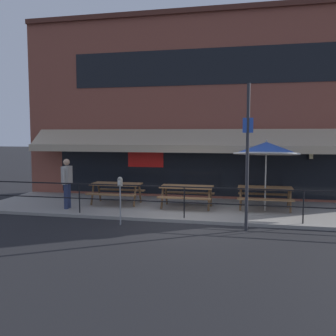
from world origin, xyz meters
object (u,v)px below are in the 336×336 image
(picnic_table_centre, at_px, (187,191))
(street_sign_pole, at_px, (247,156))
(picnic_table_right, at_px, (265,192))
(pedestrian_walking, at_px, (67,181))
(picnic_table_left, at_px, (116,188))
(patio_umbrella_right, at_px, (266,149))
(parking_meter_near, at_px, (120,186))

(picnic_table_centre, relative_size, street_sign_pole, 0.45)
(picnic_table_centre, distance_m, street_sign_pole, 3.36)
(picnic_table_centre, bearing_deg, picnic_table_right, 6.08)
(picnic_table_centre, relative_size, pedestrian_walking, 1.05)
(pedestrian_walking, xyz_separation_m, street_sign_pole, (6.05, -1.34, 1.01))
(picnic_table_left, height_order, street_sign_pole, street_sign_pole)
(patio_umbrella_right, bearing_deg, picnic_table_centre, -179.25)
(picnic_table_left, xyz_separation_m, picnic_table_centre, (2.63, -0.16, 0.00))
(picnic_table_left, xyz_separation_m, patio_umbrella_right, (5.26, -0.12, 1.47))
(patio_umbrella_right, xyz_separation_m, pedestrian_walking, (-6.64, -0.99, -1.12))
(picnic_table_right, bearing_deg, picnic_table_centre, -173.92)
(parking_meter_near, bearing_deg, street_sign_pole, 2.21)
(patio_umbrella_right, height_order, street_sign_pole, street_sign_pole)
(picnic_table_left, bearing_deg, street_sign_pole, -27.68)
(pedestrian_walking, xyz_separation_m, parking_meter_near, (2.45, -1.48, 0.09))
(picnic_table_right, xyz_separation_m, street_sign_pole, (-0.59, -2.58, 1.36))
(street_sign_pole, bearing_deg, parking_meter_near, -177.79)
(pedestrian_walking, bearing_deg, parking_meter_near, -31.14)
(pedestrian_walking, bearing_deg, picnic_table_left, 38.96)
(picnic_table_right, height_order, street_sign_pole, street_sign_pole)
(pedestrian_walking, height_order, parking_meter_near, pedestrian_walking)
(picnic_table_right, distance_m, pedestrian_walking, 6.76)
(picnic_table_left, bearing_deg, picnic_table_right, 1.35)
(picnic_table_left, height_order, picnic_table_centre, same)
(patio_umbrella_right, xyz_separation_m, street_sign_pole, (-0.59, -2.33, -0.12))
(pedestrian_walking, distance_m, street_sign_pole, 6.28)
(street_sign_pole, bearing_deg, picnic_table_centre, 131.65)
(picnic_table_centre, height_order, street_sign_pole, street_sign_pole)
(pedestrian_walking, distance_m, parking_meter_near, 2.86)
(picnic_table_centre, relative_size, picnic_table_right, 1.00)
(picnic_table_right, relative_size, parking_meter_near, 1.27)
(picnic_table_right, xyz_separation_m, pedestrian_walking, (-6.64, -1.24, 0.35))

